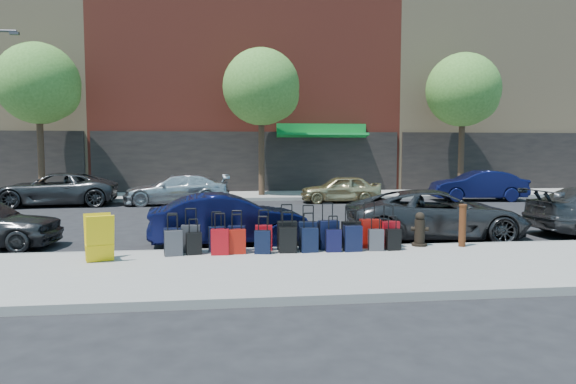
{
  "coord_description": "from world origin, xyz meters",
  "views": [
    {
      "loc": [
        -1.31,
        -16.16,
        2.4
      ],
      "look_at": [
        0.49,
        -1.5,
        1.19
      ],
      "focal_mm": 32.0,
      "sensor_mm": 36.0,
      "label": 1
    }
  ],
  "objects": [
    {
      "name": "display_rack",
      "position": [
        -3.85,
        -5.51,
        0.62
      ],
      "size": [
        0.7,
        0.73,
        0.95
      ],
      "rotation": [
        0.0,
        0.0,
        0.35
      ],
      "color": "yellow",
      "rests_on": "sidewalk_near"
    },
    {
      "name": "building_right",
      "position": [
        16.0,
        17.99,
        8.98
      ],
      "size": [
        15.0,
        12.12,
        18.0
      ],
      "color": "#9F8561",
      "rests_on": "ground"
    },
    {
      "name": "car_far_0",
      "position": [
        -8.59,
        6.85,
        0.71
      ],
      "size": [
        5.33,
        2.82,
        1.43
      ],
      "primitive_type": "imported",
      "rotation": [
        0.0,
        0.0,
        -1.48
      ],
      "color": "#333335",
      "rests_on": "ground"
    },
    {
      "name": "suitcase_front_0",
      "position": [
        -2.48,
        -4.77,
        0.42
      ],
      "size": [
        0.36,
        0.2,
        0.87
      ],
      "rotation": [
        0.0,
        0.0,
        0.0
      ],
      "color": "black",
      "rests_on": "sidewalk_near"
    },
    {
      "name": "suitcase_back_0",
      "position": [
        -2.42,
        -5.16,
        0.43
      ],
      "size": [
        0.41,
        0.28,
        0.88
      ],
      "rotation": [
        0.0,
        0.0,
        0.2
      ],
      "color": "#39393E",
      "rests_on": "sidewalk_near"
    },
    {
      "name": "suitcase_back_8",
      "position": [
        1.49,
        -5.15,
        0.44
      ],
      "size": [
        0.4,
        0.25,
        0.93
      ],
      "rotation": [
        0.0,
        0.0,
        0.06
      ],
      "color": "black",
      "rests_on": "sidewalk_near"
    },
    {
      "name": "suitcase_front_9",
      "position": [
        2.0,
        -4.75,
        0.48
      ],
      "size": [
        0.45,
        0.27,
        1.05
      ],
      "rotation": [
        0.0,
        0.0,
        0.06
      ],
      "color": "maroon",
      "rests_on": "sidewalk_near"
    },
    {
      "name": "suitcase_front_4",
      "position": [
        -0.46,
        -4.77,
        0.44
      ],
      "size": [
        0.39,
        0.23,
        0.91
      ],
      "rotation": [
        0.0,
        0.0,
        -0.07
      ],
      "color": "#A10A12",
      "rests_on": "sidewalk_near"
    },
    {
      "name": "fire_hydrant",
      "position": [
        3.22,
        -4.7,
        0.52
      ],
      "size": [
        0.41,
        0.36,
        0.8
      ],
      "rotation": [
        0.0,
        0.0,
        -0.25
      ],
      "color": "black",
      "rests_on": "sidewalk_near"
    },
    {
      "name": "tree_center",
      "position": [
        0.64,
        9.5,
        5.41
      ],
      "size": [
        3.8,
        3.8,
        7.27
      ],
      "color": "black",
      "rests_on": "sidewalk_far"
    },
    {
      "name": "car_near_1",
      "position": [
        -1.23,
        -3.29,
        0.65
      ],
      "size": [
        4.08,
        1.78,
        1.3
      ],
      "primitive_type": "imported",
      "rotation": [
        0.0,
        0.0,
        1.68
      ],
      "color": "#0B0E33",
      "rests_on": "ground"
    },
    {
      "name": "suitcase_front_7",
      "position": [
        1.01,
        -4.84,
        0.48
      ],
      "size": [
        0.47,
        0.32,
        1.05
      ],
      "rotation": [
        0.0,
        0.0,
        0.19
      ],
      "color": "black",
      "rests_on": "sidewalk_near"
    },
    {
      "name": "car_far_1",
      "position": [
        -3.42,
        6.75,
        0.67
      ],
      "size": [
        4.65,
        1.97,
        1.34
      ],
      "primitive_type": "imported",
      "rotation": [
        0.0,
        0.0,
        -1.55
      ],
      "color": "silver",
      "rests_on": "ground"
    },
    {
      "name": "suitcase_back_10",
      "position": [
        2.43,
        -5.13,
        0.39
      ],
      "size": [
        0.34,
        0.21,
        0.78
      ],
      "rotation": [
        0.0,
        0.0,
        0.08
      ],
      "color": "black",
      "rests_on": "sidewalk_near"
    },
    {
      "name": "suitcase_front_2",
      "position": [
        -1.5,
        -4.77,
        0.43
      ],
      "size": [
        0.39,
        0.25,
        0.89
      ],
      "rotation": [
        0.0,
        0.0,
        0.14
      ],
      "color": "black",
      "rests_on": "sidewalk_near"
    },
    {
      "name": "sidewalk_far",
      "position": [
        0.0,
        10.0,
        0.07
      ],
      "size": [
        60.0,
        4.0,
        0.15
      ],
      "primitive_type": "cube",
      "color": "gray",
      "rests_on": "ground"
    },
    {
      "name": "building_center",
      "position": [
        0.0,
        17.99,
        9.98
      ],
      "size": [
        17.0,
        12.85,
        20.0
      ],
      "color": "maroon",
      "rests_on": "ground"
    },
    {
      "name": "sidewalk_near",
      "position": [
        0.0,
        -6.5,
        0.07
      ],
      "size": [
        60.0,
        4.0,
        0.15
      ],
      "primitive_type": "cube",
      "color": "gray",
      "rests_on": "ground"
    },
    {
      "name": "suitcase_back_1",
      "position": [
        -1.99,
        -5.08,
        0.39
      ],
      "size": [
        0.35,
        0.24,
        0.77
      ],
      "rotation": [
        0.0,
        0.0,
        0.17
      ],
      "color": "black",
      "rests_on": "sidewalk_near"
    },
    {
      "name": "suitcase_back_9",
      "position": [
        2.03,
        -5.14,
        0.39
      ],
      "size": [
        0.34,
        0.21,
        0.78
      ],
      "rotation": [
        0.0,
        0.0,
        -0.05
      ],
      "color": "#3B3B40",
      "rests_on": "sidewalk_near"
    },
    {
      "name": "car_far_2",
      "position": [
        3.93,
        6.76,
        0.62
      ],
      "size": [
        3.72,
        1.61,
        1.25
      ],
      "primitive_type": "imported",
      "rotation": [
        0.0,
        0.0,
        -1.61
      ],
      "color": "tan",
      "rests_on": "ground"
    },
    {
      "name": "car_near_2",
      "position": [
        4.35,
        -3.0,
        0.67
      ],
      "size": [
        4.99,
        2.68,
        1.33
      ],
      "primitive_type": "imported",
      "rotation": [
        0.0,
        0.0,
        1.47
      ],
      "color": "#2F2F31",
      "rests_on": "ground"
    },
    {
      "name": "suitcase_back_2",
      "position": [
        -1.43,
        -5.16,
        0.43
      ],
      "size": [
        0.38,
        0.23,
        0.9
      ],
      "rotation": [
        0.0,
        0.0,
        -0.03
      ],
      "color": "#9B0A11",
      "rests_on": "sidewalk_near"
    },
    {
      "name": "suitcase_front_6",
      "position": [
        0.55,
        -4.78,
        0.47
      ],
      "size": [
        0.45,
        0.3,
        1.01
      ],
      "rotation": [
        0.0,
        0.0,
        -0.18
      ],
      "color": "black",
      "rests_on": "sidewalk_near"
    },
    {
      "name": "suitcase_back_3",
      "position": [
        -1.07,
        -5.1,
        0.42
      ],
      "size": [
        0.38,
        0.23,
        0.87
      ],
      "rotation": [
        0.0,
        0.0,
        0.06
      ],
      "color": "#981309",
      "rests_on": "sidewalk_near"
    },
    {
      "name": "car_far_3",
      "position": [
        10.57,
        6.77,
        0.72
      ],
      "size": [
        4.49,
        2.01,
        1.43
      ],
      "primitive_type": "imported",
      "rotation": [
        0.0,
        0.0,
        -1.69
      ],
      "color": "#0D123D",
      "rests_on": "ground"
    },
    {
      "name": "bollard",
      "position": [
        4.17,
        -4.9,
        0.66
      ],
      "size": [
        0.18,
        0.18,
        0.99
      ],
      "color": "#38190C",
      "rests_on": "sidewalk_near"
    },
    {
      "name": "suitcase_front_1",
      "position": [
        -2.07,
        -4.82,
        0.45
      ],
      "size": [
        0.41,
        0.23,
        0.97
      ],
      "rotation": [
        0.0,
        0.0,
        -0.01
      ],
      "color": "#323236",
      "rests_on": "sidewalk_near"
    },
    {
      "name": "suitcase_back_4",
      "position": [
        -0.51,
        -5.16,
        0.41
      ],
      "size": [
        0.37,
        0.26,
        0.82
      ],
      "rotation": [
        0.0,
        0.0,
        -0.18
      ],
      "color": "black",
      "rests_on": "sidewalk_near"
    },
    {
      "name": "suitcase_back_7",
      "position": [
        1.06,
        -5.15,
        0.4
      ],
      "size": [
        0.34,
        0.2,
        0.8
      ],
      "rotation": [
        0.0,
        0.0,
        -0.03
      ],
      "color": "black",
      "rests_on": "sidewalk_near"
    },
    {
      "name": "tree_right",
      "position": [
        11.14,
        9.5,
        5.41
      ],
      "size": [
        3.8,
        3.8,
        7.27
      ],
      "color": "black",
      "rests_on": "sidewalk_far"
    },
    {
      "name": "suitcase_front_3",
      "position": [
        -1.07,
        -4.78,
        0.43
      ],
      "size": [
        0.4,
        0.26,
        0.91
      ],
      "rotation": [
        0.0,
        0.0,
        -0.15
      ],
      "color": "black",
      "rests_on": "sidewalk_near"
    },
    {
      "name": "ground",
      "position": [
        0.0,
        0.0,
        0.0
      ],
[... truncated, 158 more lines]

